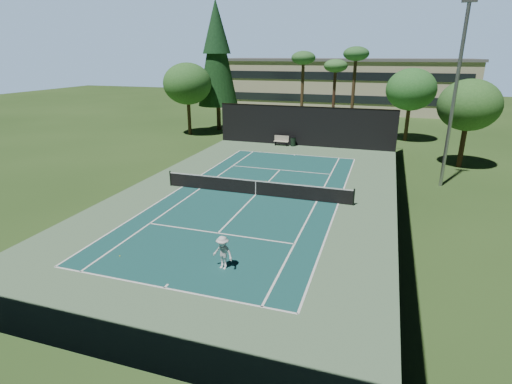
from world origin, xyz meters
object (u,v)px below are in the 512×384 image
Objects in this scene: trash_bin at (293,141)px; park_bench at (281,140)px; tennis_ball_b at (256,182)px; tennis_ball_a at (120,256)px; tennis_ball_d at (201,178)px; tennis_ball_c at (266,181)px; player at (223,253)px; tennis_net at (256,187)px.

park_bench is at bearing -175.32° from trash_bin.
trash_bin is (-0.20, 12.94, 0.45)m from tennis_ball_b.
tennis_ball_a is 0.07× the size of trash_bin.
tennis_ball_c is at bearing 10.44° from tennis_ball_d.
tennis_ball_a is 13.63m from tennis_ball_c.
tennis_ball_a is at bearing -160.26° from player.
trash_bin is (-2.68, 25.20, -0.29)m from player.
player is at bearing -81.20° from park_bench.
tennis_net reaches higher than tennis_ball_b.
tennis_net is 13.65× the size of trash_bin.
tennis_net is 15.59m from park_bench.
tennis_ball_c is 0.05× the size of park_bench.
tennis_ball_c is at bearing -86.10° from trash_bin.
player reaches higher than tennis_ball_a.
player reaches higher than tennis_net.
tennis_ball_c is at bearing 37.73° from tennis_ball_b.
tennis_ball_b is at bearing -142.27° from tennis_ball_c.
park_bench reaches higher than trash_bin.
tennis_ball_d is at bearing -106.93° from trash_bin.
tennis_net is at bearing 71.75° from tennis_ball_a.
park_bench is at bearing 96.26° from tennis_ball_b.
tennis_ball_c is (3.17, 13.25, 0.01)m from tennis_ball_a.
park_bench is (-2.06, 12.34, 0.51)m from tennis_ball_c.
tennis_ball_c reaches higher than tennis_ball_a.
tennis_ball_a is 0.04× the size of park_bench.
tennis_ball_b is at bearing 115.50° from player.
park_bench is at bearing 87.52° from tennis_ball_a.
tennis_ball_a is (-5.00, -0.50, -0.74)m from player.
tennis_ball_d is (-4.91, -0.90, -0.00)m from tennis_ball_c.
tennis_ball_c is (0.65, 0.50, 0.01)m from tennis_ball_b.
tennis_ball_b is at bearing -89.12° from trash_bin.
tennis_ball_a is 25.62m from park_bench.
trash_bin is at bearing 4.68° from park_bench.
park_bench is 1.22m from trash_bin.
park_bench is (1.11, 25.60, 0.52)m from tennis_ball_a.
tennis_ball_d is 0.07× the size of trash_bin.
tennis_net is 8.37× the size of player.
park_bench is at bearing 99.46° from tennis_ball_c.
trash_bin is (1.21, 0.10, -0.07)m from park_bench.
tennis_ball_d is at bearing -102.16° from park_bench.
tennis_ball_c is at bearing 93.42° from tennis_net.
trash_bin is (4.06, 13.35, 0.44)m from tennis_ball_d.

